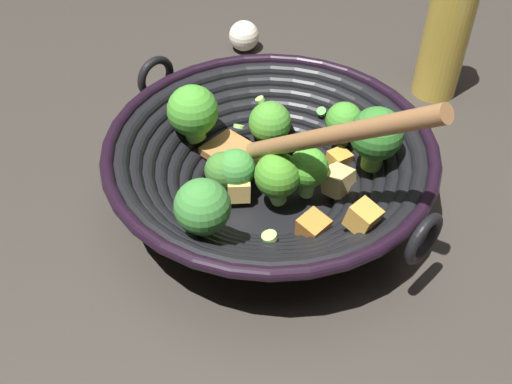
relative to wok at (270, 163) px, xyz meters
name	(u,v)px	position (x,y,z in m)	size (l,w,h in m)	color
ground_plane	(269,200)	(0.00, 0.00, -0.06)	(4.00, 4.00, 0.00)	#332D28
wok	(270,163)	(0.00, 0.00, 0.00)	(0.36, 0.36, 0.22)	black
cooking_oil_bottle	(447,30)	(0.23, 0.22, 0.04)	(0.06, 0.06, 0.23)	gold
garlic_bulb	(244,36)	(-0.04, 0.33, -0.03)	(0.05, 0.05, 0.05)	silver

